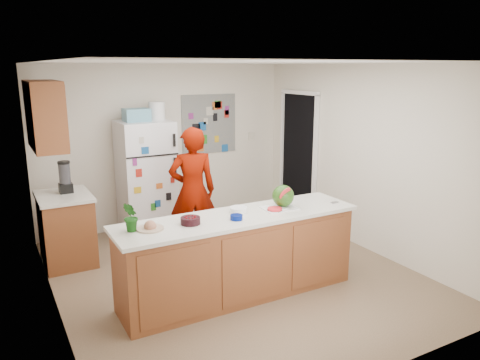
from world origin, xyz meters
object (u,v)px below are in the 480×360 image
refrigerator (146,179)px  cherry_bowl (190,221)px  person (193,191)px  watermelon (283,196)px

refrigerator → cherry_bowl: size_ratio=8.55×
person → cherry_bowl: size_ratio=8.59×
refrigerator → cherry_bowl: 2.41m
refrigerator → watermelon: refrigerator is taller
refrigerator → watermelon: 2.51m
cherry_bowl → watermelon: bearing=1.2°
watermelon → cherry_bowl: bearing=-178.8°
person → watermelon: (0.51, -1.37, 0.20)m
refrigerator → watermelon: bearing=-70.8°
person → watermelon: person is taller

